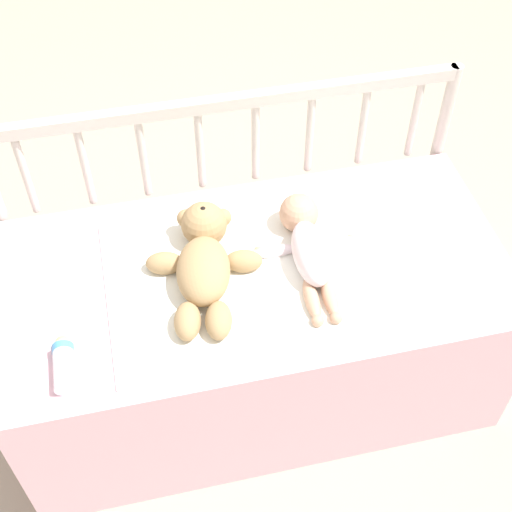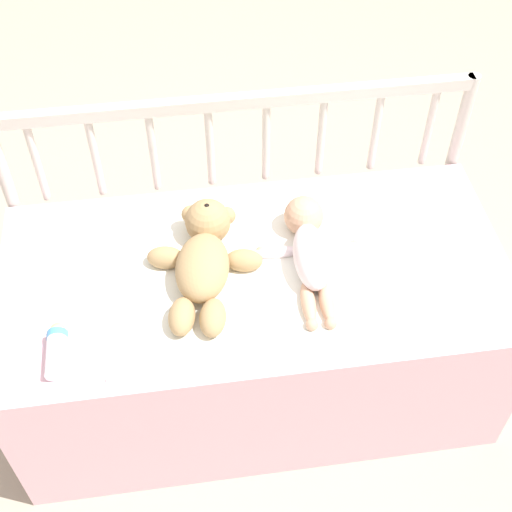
{
  "view_description": "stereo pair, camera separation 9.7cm",
  "coord_description": "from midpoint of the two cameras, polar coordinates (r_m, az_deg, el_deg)",
  "views": [
    {
      "loc": [
        -0.26,
        -1.17,
        1.93
      ],
      "look_at": [
        0.0,
        -0.01,
        0.58
      ],
      "focal_mm": 50.0,
      "sensor_mm": 36.0,
      "label": 1
    },
    {
      "loc": [
        -0.17,
        -1.19,
        1.93
      ],
      "look_at": [
        0.0,
        -0.01,
        0.58
      ],
      "focal_mm": 50.0,
      "sensor_mm": 36.0,
      "label": 2
    }
  ],
  "objects": [
    {
      "name": "ground_plane",
      "position": [
        2.28,
        -1.27,
        -9.61
      ],
      "size": [
        12.0,
        12.0,
        0.0
      ],
      "primitive_type": "plane",
      "color": "tan"
    },
    {
      "name": "teddy_bear",
      "position": [
        1.82,
        -5.74,
        -0.4
      ],
      "size": [
        0.31,
        0.42,
        0.12
      ],
      "color": "tan",
      "rests_on": "crib_mattress"
    },
    {
      "name": "blanket",
      "position": [
        1.84,
        -1.09,
        -1.46
      ],
      "size": [
        0.8,
        0.54,
        0.01
      ],
      "color": "white",
      "rests_on": "crib_mattress"
    },
    {
      "name": "baby_bottle",
      "position": [
        1.73,
        -16.71,
        -8.25
      ],
      "size": [
        0.05,
        0.15,
        0.05
      ],
      "color": "white",
      "rests_on": "crib_mattress"
    },
    {
      "name": "crib_mattress",
      "position": [
        2.06,
        -1.39,
        -5.81
      ],
      "size": [
        1.33,
        0.65,
        0.52
      ],
      "color": "#EDB7C6",
      "rests_on": "ground_plane"
    },
    {
      "name": "crib_rail",
      "position": [
        2.05,
        -3.57,
        7.38
      ],
      "size": [
        1.33,
        0.04,
        0.81
      ],
      "color": "beige",
      "rests_on": "ground_plane"
    },
    {
      "name": "baby",
      "position": [
        1.85,
        2.64,
        0.88
      ],
      "size": [
        0.3,
        0.4,
        0.11
      ],
      "color": "white",
      "rests_on": "crib_mattress"
    }
  ]
}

